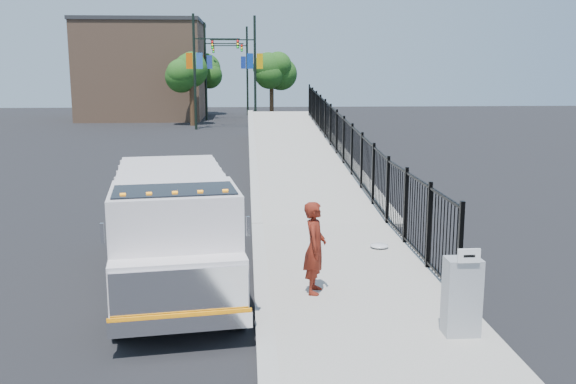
{
  "coord_description": "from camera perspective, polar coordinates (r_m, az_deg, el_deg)",
  "views": [
    {
      "loc": [
        -0.26,
        -12.89,
        4.29
      ],
      "look_at": [
        0.71,
        2.0,
        1.4
      ],
      "focal_mm": 40.0,
      "sensor_mm": 36.0,
      "label": 1
    }
  ],
  "objects": [
    {
      "name": "worker",
      "position": [
        12.02,
        2.4,
        -4.96
      ],
      "size": [
        0.54,
        0.71,
        1.75
      ],
      "primitive_type": "imported",
      "rotation": [
        0.0,
        0.0,
        1.35
      ],
      "color": "#621B0F",
      "rests_on": "sidewalk"
    },
    {
      "name": "ground",
      "position": [
        13.59,
        -2.44,
        -7.45
      ],
      "size": [
        120.0,
        120.0,
        0.0
      ],
      "primitive_type": "plane",
      "color": "black",
      "rests_on": "ground"
    },
    {
      "name": "tree_1",
      "position": [
        53.49,
        -1.47,
        10.56
      ],
      "size": [
        2.48,
        2.48,
        5.24
      ],
      "color": "#382314",
      "rests_on": "ground"
    },
    {
      "name": "ramp",
      "position": [
        29.31,
        1.0,
        2.53
      ],
      "size": [
        3.95,
        24.06,
        3.19
      ],
      "primitive_type": "cube",
      "rotation": [
        0.06,
        0.0,
        0.0
      ],
      "color": "#9E998E",
      "rests_on": "ground"
    },
    {
      "name": "light_pole_1",
      "position": [
        47.39,
        -3.33,
        11.02
      ],
      "size": [
        3.78,
        0.22,
        8.0
      ],
      "color": "black",
      "rests_on": "ground"
    },
    {
      "name": "arrow_sign",
      "position": [
        10.18,
        15.79,
        -5.47
      ],
      "size": [
        0.35,
        0.04,
        0.22
      ],
      "primitive_type": "cube",
      "color": "white",
      "rests_on": "utility_cabinet"
    },
    {
      "name": "light_pole_0",
      "position": [
        46.09,
        -7.93,
        10.94
      ],
      "size": [
        3.77,
        0.22,
        8.0
      ],
      "color": "black",
      "rests_on": "ground"
    },
    {
      "name": "tree_2",
      "position": [
        61.14,
        -7.38,
        10.55
      ],
      "size": [
        2.92,
        2.92,
        5.46
      ],
      "color": "#382314",
      "rests_on": "ground"
    },
    {
      "name": "sidewalk",
      "position": [
        11.89,
        7.24,
        -9.98
      ],
      "size": [
        3.55,
        12.0,
        0.12
      ],
      "primitive_type": "cube",
      "color": "#9E998E",
      "rests_on": "ground"
    },
    {
      "name": "utility_cabinet",
      "position": [
        10.61,
        15.19,
        -8.96
      ],
      "size": [
        0.55,
        0.4,
        1.25
      ],
      "primitive_type": "cube",
      "color": "gray",
      "rests_on": "sidewalk"
    },
    {
      "name": "curb",
      "position": [
        11.68,
        -2.22,
        -10.17
      ],
      "size": [
        0.3,
        12.0,
        0.16
      ],
      "primitive_type": "cube",
      "color": "#ADAAA3",
      "rests_on": "ground"
    },
    {
      "name": "truck",
      "position": [
        12.88,
        -10.2,
        -2.56
      ],
      "size": [
        3.1,
        7.08,
        2.34
      ],
      "rotation": [
        0.0,
        0.0,
        0.14
      ],
      "color": "black",
      "rests_on": "ground"
    },
    {
      "name": "light_pole_2",
      "position": [
        54.85,
        -7.02,
        10.94
      ],
      "size": [
        3.78,
        0.22,
        8.0
      ],
      "color": "black",
      "rests_on": "ground"
    },
    {
      "name": "building",
      "position": [
        57.56,
        -12.66,
        10.4
      ],
      "size": [
        10.0,
        10.0,
        8.0
      ],
      "primitive_type": "cube",
      "color": "#8C664C",
      "rests_on": "ground"
    },
    {
      "name": "tree_0",
      "position": [
        49.34,
        -8.6,
        10.43
      ],
      "size": [
        2.68,
        2.68,
        5.34
      ],
      "color": "#382314",
      "rests_on": "ground"
    },
    {
      "name": "light_pole_3",
      "position": [
        59.73,
        -3.94,
        10.99
      ],
      "size": [
        3.78,
        0.22,
        8.0
      ],
      "color": "black",
      "rests_on": "ground"
    },
    {
      "name": "debris",
      "position": [
        15.31,
        8.11,
        -4.74
      ],
      "size": [
        0.43,
        0.43,
        0.11
      ],
      "primitive_type": "ellipsoid",
      "color": "silver",
      "rests_on": "sidewalk"
    },
    {
      "name": "iron_fence",
      "position": [
        25.41,
        4.95,
        3.24
      ],
      "size": [
        0.1,
        28.0,
        1.8
      ],
      "primitive_type": "cube",
      "color": "black",
      "rests_on": "ground"
    }
  ]
}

